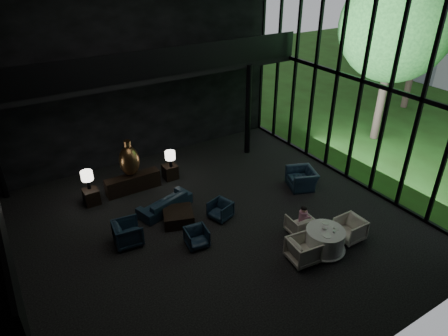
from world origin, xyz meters
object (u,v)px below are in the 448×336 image
bronze_urn (129,160)px  table_lamp_left (87,176)px  side_table_right (170,172)px  window_armchair (302,175)px  console (133,183)px  child (303,214)px  lounge_armchair_east (220,210)px  lounge_armchair_west (128,231)px  dining_chair_east (350,228)px  side_table_left (91,197)px  coffee_table (178,217)px  dining_table (324,241)px  lounge_armchair_south (197,238)px  table_lamp_right (170,156)px  dining_chair_west (304,248)px  sofa (165,201)px  dining_chair_north (299,224)px

bronze_urn → table_lamp_left: (-1.60, -0.03, -0.18)m
table_lamp_left → bronze_urn: bearing=1.2°
side_table_right → window_armchair: window_armchair is taller
console → child: 6.56m
lounge_armchair_east → bronze_urn: bearing=-168.2°
lounge_armchair_west → dining_chair_east: (6.05, -3.50, -0.04)m
side_table_left → child: bearing=-45.0°
lounge_armchair_west → console: bearing=-16.4°
coffee_table → window_armchair: bearing=-5.1°
dining_table → lounge_armchair_south: bearing=145.0°
side_table_left → table_lamp_right: size_ratio=0.86×
side_table_right → child: size_ratio=0.99×
table_lamp_right → side_table_left: bearing=-179.4°
side_table_left → dining_chair_west: size_ratio=0.62×
coffee_table → table_lamp_left: bearing=127.8°
table_lamp_right → lounge_armchair_south: bearing=-104.7°
sofa → lounge_armchair_east: bearing=118.9°
console → dining_chair_east: (4.80, -6.41, 0.10)m
bronze_urn → coffee_table: 3.06m
side_table_left → table_lamp_right: bearing=0.6°
sofa → dining_chair_north: bearing=116.3°
side_table_right → lounge_armchair_west: lounge_armchair_west is taller
side_table_right → window_armchair: bearing=-39.1°
coffee_table → console: bearing=101.7°
bronze_urn → coffee_table: bronze_urn is taller
lounge_armchair_west → coffee_table: bearing=-77.7°
lounge_armchair_west → lounge_armchair_south: (1.77, -1.23, -0.18)m
sofa → window_armchair: window_armchair is taller
lounge_armchair_east → dining_table: bearing=12.8°
dining_table → table_lamp_left: bearing=129.6°
coffee_table → side_table_right: bearing=70.0°
bronze_urn → dining_table: bronze_urn is taller
lounge_armchair_east → lounge_armchair_south: size_ratio=1.07×
side_table_right → console: bearing=-176.3°
table_lamp_right → lounge_armchair_south: 4.32m
console → table_lamp_left: bearing=177.8°
side_table_left → lounge_armchair_east: bearing=-42.6°
lounge_armchair_west → dining_table: lounge_armchair_west is taller
window_armchair → dining_table: (-1.92, -3.19, -0.19)m
lounge_armchair_east → dining_chair_north: bearing=22.7°
table_lamp_right → table_lamp_left: bearing=178.6°
dining_chair_north → child: child is taller
console → dining_chair_west: (2.86, -6.40, 0.14)m
lounge_armchair_south → child: child is taller
console → coffee_table: size_ratio=2.12×
window_armchair → child: 2.92m
lounge_armchair_south → dining_table: size_ratio=0.45×
bronze_urn → sofa: bearing=-76.1°
console → side_table_right: size_ratio=3.58×
table_lamp_right → dining_chair_north: table_lamp_right is taller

